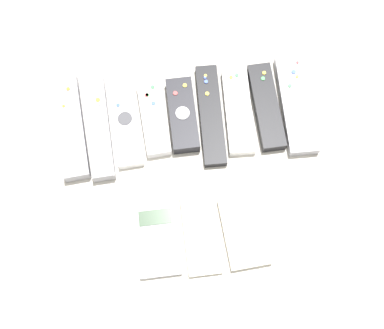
# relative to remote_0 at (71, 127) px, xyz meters

# --- Properties ---
(ground_plane) EXTENTS (3.00, 3.00, 0.00)m
(ground_plane) POSITION_rel_remote_0_xyz_m (0.23, -0.14, -0.01)
(ground_plane) COLOR beige
(remote_0) EXTENTS (0.06, 0.22, 0.03)m
(remote_0) POSITION_rel_remote_0_xyz_m (0.00, 0.00, 0.00)
(remote_0) COLOR gray
(remote_0) RESTS_ON ground_plane
(remote_1) EXTENTS (0.05, 0.22, 0.03)m
(remote_1) POSITION_rel_remote_0_xyz_m (0.05, -0.01, 0.00)
(remote_1) COLOR gray
(remote_1) RESTS_ON ground_plane
(remote_2) EXTENTS (0.06, 0.19, 0.02)m
(remote_2) POSITION_rel_remote_0_xyz_m (0.11, -0.00, -0.00)
(remote_2) COLOR white
(remote_2) RESTS_ON ground_plane
(remote_3) EXTENTS (0.06, 0.16, 0.02)m
(remote_3) POSITION_rel_remote_0_xyz_m (0.16, -0.00, -0.00)
(remote_3) COLOR silver
(remote_3) RESTS_ON ground_plane
(remote_4) EXTENTS (0.05, 0.15, 0.03)m
(remote_4) POSITION_rel_remote_0_xyz_m (0.22, -0.00, 0.00)
(remote_4) COLOR black
(remote_4) RESTS_ON ground_plane
(remote_5) EXTENTS (0.05, 0.22, 0.02)m
(remote_5) POSITION_rel_remote_0_xyz_m (0.28, -0.01, -0.00)
(remote_5) COLOR black
(remote_5) RESTS_ON ground_plane
(remote_6) EXTENTS (0.06, 0.18, 0.02)m
(remote_6) POSITION_rel_remote_0_xyz_m (0.34, -0.01, -0.00)
(remote_6) COLOR white
(remote_6) RESTS_ON ground_plane
(remote_7) EXTENTS (0.05, 0.19, 0.03)m
(remote_7) POSITION_rel_remote_0_xyz_m (0.39, -0.00, -0.00)
(remote_7) COLOR black
(remote_7) RESTS_ON ground_plane
(remote_8) EXTENTS (0.06, 0.21, 0.02)m
(remote_8) POSITION_rel_remote_0_xyz_m (0.45, -0.01, -0.00)
(remote_8) COLOR gray
(remote_8) RESTS_ON ground_plane
(calculator_0) EXTENTS (0.08, 0.13, 0.01)m
(calculator_0) POSITION_rel_remote_0_xyz_m (0.15, -0.25, -0.01)
(calculator_0) COLOR #B2B2B7
(calculator_0) RESTS_ON ground_plane
(calculator_1) EXTENTS (0.06, 0.15, 0.01)m
(calculator_1) POSITION_rel_remote_0_xyz_m (0.23, -0.24, -0.01)
(calculator_1) COLOR beige
(calculator_1) RESTS_ON ground_plane
(calculator_2) EXTENTS (0.08, 0.14, 0.01)m
(calculator_2) POSITION_rel_remote_0_xyz_m (0.31, -0.25, -0.01)
(calculator_2) COLOR beige
(calculator_2) RESTS_ON ground_plane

